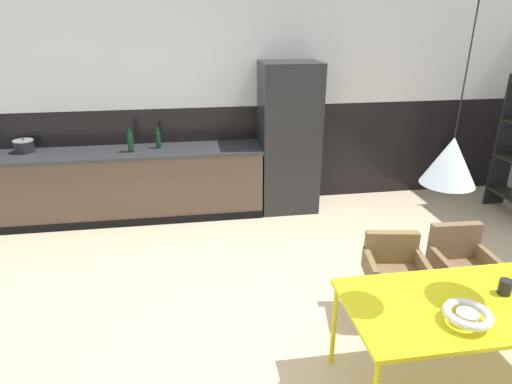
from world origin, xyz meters
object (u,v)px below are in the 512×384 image
Objects in this scene: armchair_head_of_table at (394,264)px; pendant_lamp_over_table_near at (451,161)px; cooking_pot at (24,146)px; bottle_wine_green at (130,142)px; armchair_far_side at (459,258)px; fruit_bowl at (467,315)px; bottle_vinegar_dark at (158,139)px; refrigerator_column at (289,139)px; mug_short_terracotta at (506,287)px; dining_table at (478,307)px.

pendant_lamp_over_table_near is (-0.20, -0.84, 1.21)m from armchair_head_of_table.
cooking_pot is (-3.67, 2.53, 0.48)m from armchair_head_of_table.
bottle_wine_green is at bearing 124.46° from pendant_lamp_over_table_near.
armchair_far_side is at bearing -37.76° from bottle_wine_green.
cooking_pot reaches higher than armchair_head_of_table.
bottle_vinegar_dark is (-2.00, 3.53, 0.21)m from fruit_bowl.
pendant_lamp_over_table_near is (2.18, -3.18, 0.69)m from bottle_wine_green.
bottle_vinegar_dark is at bearing 177.64° from refrigerator_column.
mug_short_terracotta is 0.12× the size of pendant_lamp_over_table_near.
bottle_vinegar_dark reaches higher than armchair_far_side.
fruit_bowl is 5.10m from cooking_pot.
mug_short_terracotta is 0.50× the size of bottle_vinegar_dark.
pendant_lamp_over_table_near reaches higher than armchair_far_side.
bottle_wine_green is 1.11× the size of bottle_vinegar_dark.
refrigerator_column is 1.10× the size of dining_table.
armchair_head_of_table is 2.53× the size of fruit_bowl.
mug_short_terracotta is at bearing 76.61° from armchair_far_side.
cooking_pot is 0.22× the size of pendant_lamp_over_table_near.
pendant_lamp_over_table_near is at bearing 86.50° from armchair_head_of_table.
cooking_pot is at bearing -24.59° from armchair_head_of_table.
mug_short_terracotta is at bearing 124.27° from armchair_head_of_table.
bottle_wine_green is at bearing -159.44° from bottle_vinegar_dark.
pendant_lamp_over_table_near is at bearing 121.47° from fruit_bowl.
fruit_bowl reaches higher than armchair_head_of_table.
fruit_bowl is at bearing -84.51° from refrigerator_column.
bottle_wine_green is at bearing -178.44° from refrigerator_column.
fruit_bowl is at bearing -60.53° from bottle_vinegar_dark.
cooking_pot is (-3.28, 0.13, 0.01)m from refrigerator_column.
pendant_lamp_over_table_near is at bearing -86.58° from refrigerator_column.
bottle_vinegar_dark reaches higher than armchair_head_of_table.
refrigerator_column is 1.67m from bottle_vinegar_dark.
refrigerator_column reaches higher than armchair_far_side.
armchair_far_side is 3.84m from bottle_wine_green.
pendant_lamp_over_table_near reaches higher than bottle_vinegar_dark.
dining_table is at bearing -6.77° from pendant_lamp_over_table_near.
armchair_far_side is 1.70m from pendant_lamp_over_table_near.
armchair_head_of_table is at bearing 99.82° from dining_table.
bottle_wine_green is at bearing -8.05° from cooking_pot.
armchair_head_of_table is 3.25m from bottle_vinegar_dark.
bottle_vinegar_dark is (-2.21, 3.35, 0.32)m from dining_table.
refrigerator_column is 6.52× the size of bottle_wine_green.
pendant_lamp_over_table_near reaches higher than mug_short_terracotta.
cooking_pot is (-4.05, 3.35, 0.19)m from mug_short_terracotta.
fruit_bowl is 0.98× the size of bottle_wine_green.
mug_short_terracotta is at bearing -53.59° from bottle_vinegar_dark.
armchair_head_of_table is 2.49× the size of bottle_wine_green.
mug_short_terracotta is at bearing -76.64° from refrigerator_column.
fruit_bowl is at bearing -55.73° from bottle_wine_green.
fruit_bowl is 4.13m from bottle_wine_green.
refrigerator_column is 1.80× the size of pendant_lamp_over_table_near.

